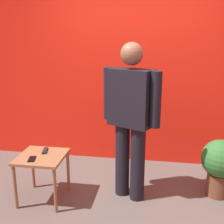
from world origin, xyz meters
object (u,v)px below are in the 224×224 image
standing_person (131,115)px  potted_plant (220,163)px  cell_phone (32,159)px  tv_remote (45,151)px  side_table (42,162)px

standing_person → potted_plant: 1.20m
cell_phone → tv_remote: tv_remote is taller
side_table → potted_plant: bearing=11.4°
standing_person → potted_plant: bearing=9.7°
potted_plant → side_table: bearing=-168.6°
tv_remote → potted_plant: potted_plant is taller
potted_plant → cell_phone: bearing=-165.9°
standing_person → tv_remote: 1.07m
standing_person → cell_phone: standing_person is taller
tv_remote → potted_plant: (2.00, 0.29, -0.15)m
cell_phone → tv_remote: bearing=62.6°
standing_person → side_table: (-0.97, -0.23, -0.53)m
cell_phone → side_table: bearing=48.5°
standing_person → side_table: 1.13m
cell_phone → potted_plant: bearing=0.9°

